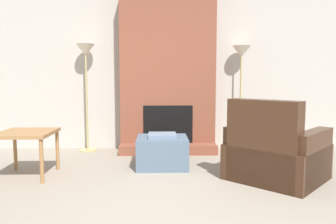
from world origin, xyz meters
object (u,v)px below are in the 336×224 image
object	(u,v)px
side_table	(27,137)
floor_lamp_left	(86,63)
armchair	(274,156)
floor_lamp_right	(241,64)
ottoman	(162,151)

from	to	relation	value
side_table	floor_lamp_left	distance (m)	1.77
armchair	floor_lamp_right	xyz separation A→B (m)	(0.01, 1.67, 1.13)
ottoman	side_table	distance (m)	1.71
ottoman	floor_lamp_right	xyz separation A→B (m)	(1.31, 1.03, 1.22)
armchair	floor_lamp_right	bearing A→B (deg)	-46.21
floor_lamp_right	ottoman	bearing A→B (deg)	-141.63
floor_lamp_right	side_table	bearing A→B (deg)	-154.30
ottoman	floor_lamp_right	world-z (taller)	floor_lamp_right
ottoman	floor_lamp_right	bearing A→B (deg)	38.37
side_table	floor_lamp_right	distance (m)	3.40
armchair	side_table	bearing A→B (deg)	39.42
ottoman	armchair	xyz separation A→B (m)	(1.29, -0.63, 0.08)
floor_lamp_right	floor_lamp_left	bearing A→B (deg)	180.00
armchair	floor_lamp_left	xyz separation A→B (m)	(-2.51, 1.67, 1.15)
ottoman	armchair	size ratio (longest dim) A/B	0.50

